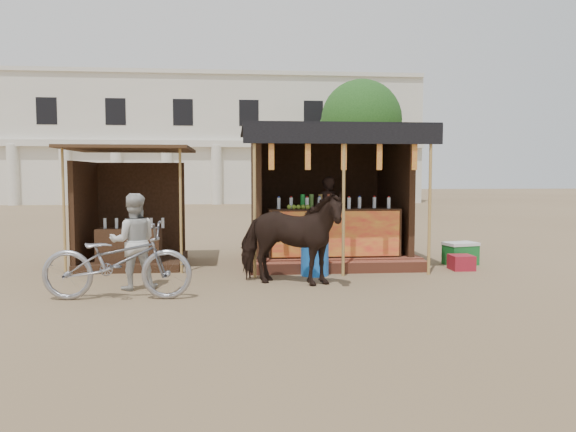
# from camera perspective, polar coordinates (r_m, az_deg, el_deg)

# --- Properties ---
(ground) EXTENTS (120.00, 120.00, 0.00)m
(ground) POSITION_cam_1_polar(r_m,az_deg,el_deg) (8.64, 1.04, -8.09)
(ground) COLOR #846B4C
(ground) RESTS_ON ground
(main_stall) EXTENTS (3.60, 3.61, 2.78)m
(main_stall) POSITION_cam_1_polar(r_m,az_deg,el_deg) (11.93, 3.98, 0.29)
(main_stall) COLOR #984931
(main_stall) RESTS_ON ground
(secondary_stall) EXTENTS (2.40, 2.40, 2.38)m
(secondary_stall) POSITION_cam_1_polar(r_m,az_deg,el_deg) (11.87, -16.21, -0.72)
(secondary_stall) COLOR #3C2316
(secondary_stall) RESTS_ON ground
(cow) EXTENTS (2.03, 1.44, 1.57)m
(cow) POSITION_cam_1_polar(r_m,az_deg,el_deg) (9.32, 0.20, -2.30)
(cow) COLOR black
(cow) RESTS_ON ground
(motorbike) EXTENTS (2.22, 0.87, 1.15)m
(motorbike) POSITION_cam_1_polar(r_m,az_deg,el_deg) (8.67, -16.95, -4.38)
(motorbike) COLOR gray
(motorbike) RESTS_ON ground
(bystander) EXTENTS (0.84, 0.71, 1.55)m
(bystander) POSITION_cam_1_polar(r_m,az_deg,el_deg) (9.33, -15.42, -2.51)
(bystander) COLOR beige
(bystander) RESTS_ON ground
(blue_barrel) EXTENTS (0.62, 0.62, 0.76)m
(blue_barrel) POSITION_cam_1_polar(r_m,az_deg,el_deg) (10.29, 2.74, -3.94)
(blue_barrel) COLOR blue
(blue_barrel) RESTS_ON ground
(red_crate) EXTENTS (0.42, 0.44, 0.29)m
(red_crate) POSITION_cam_1_polar(r_m,az_deg,el_deg) (11.40, 17.19, -4.53)
(red_crate) COLOR maroon
(red_crate) RESTS_ON ground
(cooler) EXTENTS (0.73, 0.58, 0.46)m
(cooler) POSITION_cam_1_polar(r_m,az_deg,el_deg) (12.02, 17.12, -3.65)
(cooler) COLOR #186C28
(cooler) RESTS_ON ground
(background_building) EXTENTS (26.00, 7.45, 8.18)m
(background_building) POSITION_cam_1_polar(r_m,az_deg,el_deg) (38.40, -7.13, 7.42)
(background_building) COLOR silver
(background_building) RESTS_ON ground
(tree) EXTENTS (4.50, 4.40, 7.00)m
(tree) POSITION_cam_1_polar(r_m,az_deg,el_deg) (31.39, 7.04, 9.33)
(tree) COLOR #382314
(tree) RESTS_ON ground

